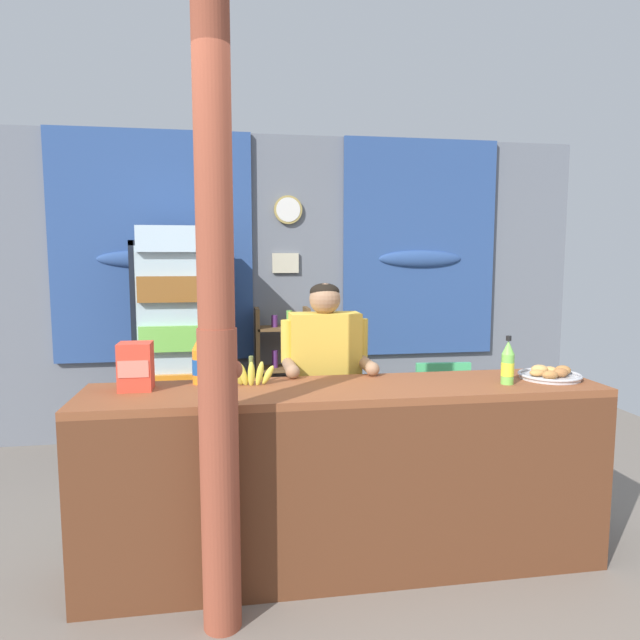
# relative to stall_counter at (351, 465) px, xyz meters

# --- Properties ---
(ground_plane) EXTENTS (7.29, 7.29, 0.00)m
(ground_plane) POSITION_rel_stall_counter_xyz_m (-0.04, 0.74, -0.60)
(ground_plane) COLOR slate
(back_wall_curtained) EXTENTS (5.46, 0.22, 2.74)m
(back_wall_curtained) POSITION_rel_stall_counter_xyz_m (-0.06, 2.45, 0.82)
(back_wall_curtained) COLOR slate
(back_wall_curtained) RESTS_ON ground
(stall_counter) EXTENTS (2.71, 0.57, 0.98)m
(stall_counter) POSITION_rel_stall_counter_xyz_m (0.00, 0.00, 0.00)
(stall_counter) COLOR brown
(stall_counter) RESTS_ON ground
(timber_post) EXTENTS (0.19, 0.17, 2.71)m
(timber_post) POSITION_rel_stall_counter_xyz_m (-0.65, -0.30, 0.70)
(timber_post) COLOR brown
(timber_post) RESTS_ON ground
(drink_fridge) EXTENTS (0.67, 0.62, 1.89)m
(drink_fridge) POSITION_rel_stall_counter_xyz_m (-1.02, 1.96, 0.43)
(drink_fridge) COLOR black
(drink_fridge) RESTS_ON ground
(bottle_shelf_rack) EXTENTS (0.48, 0.28, 1.21)m
(bottle_shelf_rack) POSITION_rel_stall_counter_xyz_m (-0.15, 2.18, 0.03)
(bottle_shelf_rack) COLOR brown
(bottle_shelf_rack) RESTS_ON ground
(plastic_lawn_chair) EXTENTS (0.47, 0.47, 0.86)m
(plastic_lawn_chair) POSITION_rel_stall_counter_xyz_m (1.00, 1.38, -0.10)
(plastic_lawn_chair) COLOR #4CC675
(plastic_lawn_chair) RESTS_ON ground
(shopkeeper) EXTENTS (0.54, 0.42, 1.50)m
(shopkeeper) POSITION_rel_stall_counter_xyz_m (-0.03, 0.61, 0.35)
(shopkeeper) COLOR #28282D
(shopkeeper) RESTS_ON ground
(soda_bottle_orange_soda) EXTENTS (0.09, 0.09, 0.30)m
(soda_bottle_orange_soda) POSITION_rel_stall_counter_xyz_m (-0.76, 0.30, 0.51)
(soda_bottle_orange_soda) COLOR orange
(soda_bottle_orange_soda) RESTS_ON stall_counter
(soda_bottle_lime_soda) EXTENTS (0.07, 0.07, 0.26)m
(soda_bottle_lime_soda) POSITION_rel_stall_counter_xyz_m (0.85, 0.03, 0.49)
(soda_bottle_lime_soda) COLOR #75C64C
(soda_bottle_lime_soda) RESTS_ON stall_counter
(snack_box_crackers) EXTENTS (0.16, 0.15, 0.24)m
(snack_box_crackers) POSITION_rel_stall_counter_xyz_m (-1.08, 0.21, 0.51)
(snack_box_crackers) COLOR #E5422D
(snack_box_crackers) RESTS_ON stall_counter
(pastry_tray) EXTENTS (0.34, 0.34, 0.07)m
(pastry_tray) POSITION_rel_stall_counter_xyz_m (1.15, 0.12, 0.41)
(pastry_tray) COLOR #BCBCC1
(pastry_tray) RESTS_ON stall_counter
(banana_bunch) EXTENTS (0.28, 0.05, 0.16)m
(banana_bunch) POSITION_rel_stall_counter_xyz_m (-0.50, 0.22, 0.45)
(banana_bunch) COLOR #DBCC42
(banana_bunch) RESTS_ON stall_counter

